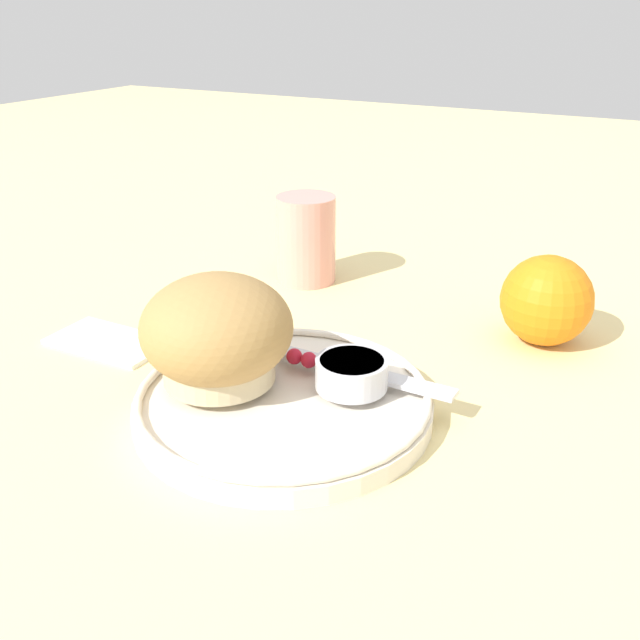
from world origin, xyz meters
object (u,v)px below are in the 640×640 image
Objects in this scene: butter_knife at (331,364)px; orange_fruit at (546,300)px; muffin at (217,334)px; juice_glass at (306,239)px.

orange_fruit reaches higher than butter_knife.
butter_knife is 0.20m from orange_fruit.
muffin is 0.25m from juice_glass.
butter_knife is at bearing 41.50° from muffin.
juice_glass is (-0.07, 0.24, -0.01)m from muffin.
juice_glass is (-0.25, 0.03, 0.01)m from orange_fruit.
butter_knife is 0.23m from juice_glass.
muffin is 1.20× the size of juice_glass.
orange_fruit is 0.25m from juice_glass.
juice_glass reaches higher than orange_fruit.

